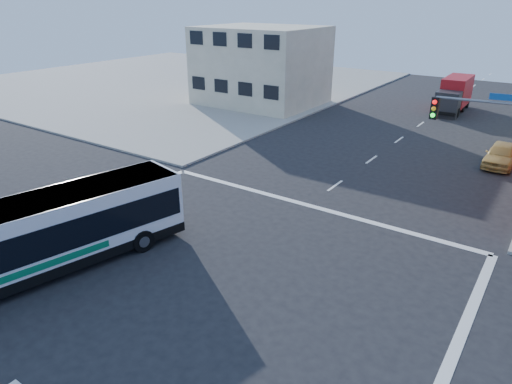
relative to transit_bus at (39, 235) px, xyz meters
The scene contains 7 objects.
ground 6.74m from the transit_bus, 24.92° to the left, with size 120.00×120.00×0.00m, color black.
sidewalk_nw 47.69m from the transit_bus, 127.63° to the left, with size 50.00×50.00×0.15m, color gray.
building_west 34.63m from the transit_bus, 108.77° to the left, with size 12.06×10.06×8.00m.
signal_mast_ne 20.33m from the transit_bus, 41.73° to the left, with size 7.91×1.13×8.07m.
transit_bus is the anchor object (origin of this frame).
box_truck 41.38m from the transit_bus, 80.30° to the left, with size 2.37×7.50×3.35m.
parked_car 29.05m from the transit_bus, 61.97° to the left, with size 1.85×4.61×1.57m, color tan.
Camera 1 is at (10.77, -11.25, 10.74)m, focal length 32.00 mm.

